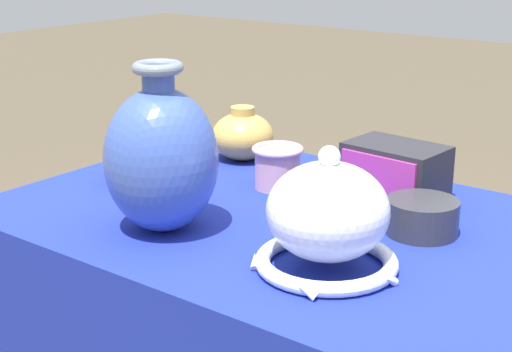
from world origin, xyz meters
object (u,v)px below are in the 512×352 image
at_px(pot_squat_charcoal, 422,217).
at_px(vase_tall_bulbous, 161,158).
at_px(jar_round_ochre, 243,136).
at_px(mosaic_tile_box, 395,171).
at_px(cup_wide_rose, 278,165).
at_px(jar_round_celadon, 144,150).
at_px(vase_dome_bell, 328,220).

bearing_deg(pot_squat_charcoal, vase_tall_bulbous, -145.26).
height_order(vase_tall_bulbous, pot_squat_charcoal, vase_tall_bulbous).
xyz_separation_m(pot_squat_charcoal, jar_round_ochre, (-0.48, 0.15, 0.02)).
xyz_separation_m(mosaic_tile_box, jar_round_ochre, (-0.36, 0.03, 0.00)).
height_order(cup_wide_rose, jar_round_celadon, jar_round_celadon).
bearing_deg(cup_wide_rose, vase_dome_bell, -43.20).
distance_m(vase_dome_bell, jar_round_ochre, 0.56).
bearing_deg(mosaic_tile_box, cup_wide_rose, -153.28).
distance_m(vase_tall_bulbous, vase_dome_bell, 0.29).
bearing_deg(vase_tall_bulbous, pot_squat_charcoal, 34.74).
bearing_deg(mosaic_tile_box, vase_dome_bell, -73.86).
relative_size(cup_wide_rose, jar_round_celadon, 0.69).
height_order(vase_dome_bell, jar_round_ochre, vase_dome_bell).
bearing_deg(vase_dome_bell, cup_wide_rose, 136.80).
xyz_separation_m(cup_wide_rose, jar_round_celadon, (-0.22, -0.12, 0.02)).
relative_size(vase_dome_bell, mosaic_tile_box, 1.21).
relative_size(jar_round_ochre, jar_round_celadon, 0.92).
height_order(mosaic_tile_box, cup_wide_rose, mosaic_tile_box).
xyz_separation_m(jar_round_ochre, jar_round_celadon, (-0.05, -0.23, 0.01)).
height_order(mosaic_tile_box, jar_round_ochre, jar_round_ochre).
xyz_separation_m(vase_tall_bulbous, jar_round_celadon, (-0.20, 0.16, -0.06)).
distance_m(vase_tall_bulbous, mosaic_tile_box, 0.43).
bearing_deg(mosaic_tile_box, jar_round_celadon, -149.62).
bearing_deg(pot_squat_charcoal, cup_wide_rose, 171.58).
height_order(jar_round_ochre, jar_round_celadon, jar_round_celadon).
bearing_deg(mosaic_tile_box, jar_round_ochre, -179.80).
relative_size(vase_dome_bell, jar_round_ochre, 1.66).
bearing_deg(vase_tall_bulbous, mosaic_tile_box, 58.73).
height_order(vase_tall_bulbous, jar_round_celadon, vase_tall_bulbous).
xyz_separation_m(mosaic_tile_box, pot_squat_charcoal, (0.12, -0.13, -0.02)).
distance_m(mosaic_tile_box, pot_squat_charcoal, 0.17).
relative_size(pot_squat_charcoal, jar_round_celadon, 0.82).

